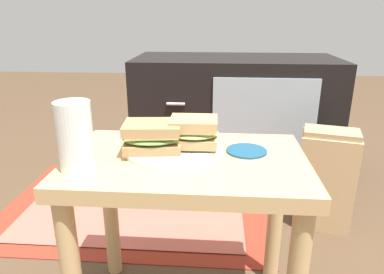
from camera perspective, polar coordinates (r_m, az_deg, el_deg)
The scene contains 9 objects.
side_table at distance 0.87m, azimuth -0.84°, elevation -8.80°, with size 0.56×0.36×0.46m.
tv_cabinet at distance 1.78m, azimuth 6.82°, elevation 3.35°, with size 0.96×0.46×0.58m.
area_rug at distance 1.55m, azimuth -8.99°, elevation -10.78°, with size 1.09×0.74×0.01m.
plate at distance 0.86m, azimuth -3.01°, elevation -2.07°, with size 0.23×0.23×0.01m, color silver.
sandwich_front at distance 0.84m, azimuth -6.43°, elevation 0.11°, with size 0.16×0.12×0.07m.
sandwich_back at distance 0.85m, azimuth 0.27°, elevation 0.89°, with size 0.12×0.10×0.07m.
beer_glass at distance 0.77m, azimuth -18.34°, elevation -0.14°, with size 0.07×0.07×0.15m.
coaster at distance 0.87m, azimuth 8.82°, elevation -2.22°, with size 0.10×0.10×0.01m, color navy.
paper_bag at distance 1.42m, azimuth 20.81°, elevation -6.39°, with size 0.23×0.18×0.38m.
Camera 1 is at (0.07, -0.76, 0.78)m, focal length 32.96 mm.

